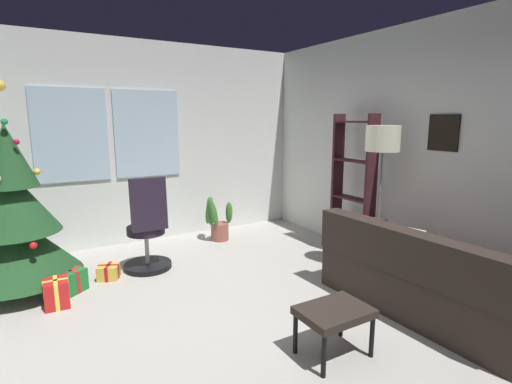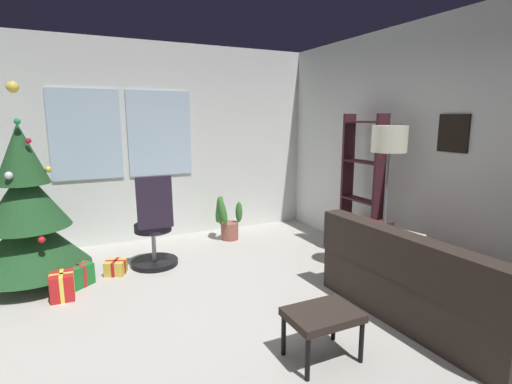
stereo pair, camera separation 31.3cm
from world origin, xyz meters
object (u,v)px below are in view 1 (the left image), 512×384
Objects in this scene: footstool at (334,315)px; gift_box_green at (71,281)px; bookshelf at (353,193)px; floor_lamp at (382,149)px; couch at (440,281)px; office_chair at (147,234)px; gift_box_red at (56,293)px; gift_box_gold at (109,272)px; holiday_tree at (15,223)px; potted_plant at (217,221)px.

gift_box_green is (-1.60, 2.20, -0.21)m from footstool.
bookshelf is 1.08× the size of floor_lamp.
couch is 3.14m from office_chair.
gift_box_green is (-2.91, 2.18, -0.18)m from couch.
office_chair is at bearing 12.11° from gift_box_green.
office_chair is at bearing 147.15° from floor_lamp.
floor_lamp is (1.48, 0.95, 1.11)m from footstool.
gift_box_gold is at bearing 37.51° from gift_box_red.
office_chair is 0.61× the size of bookshelf.
bookshelf is (3.34, -0.59, 0.70)m from gift_box_green.
holiday_tree is 0.81m from gift_box_green.
holiday_tree is 3.88m from bookshelf.
holiday_tree is at bearing 156.05° from floor_lamp.
gift_box_green is 0.30× the size of office_chair.
floor_lamp is (3.52, -1.56, 0.72)m from holiday_tree.
floor_lamp is at bearing -62.92° from potted_plant.
office_chair is 1.68× the size of potted_plant.
gift_box_red is at bearing -119.38° from gift_box_green.
office_chair reaches higher than footstool.
gift_box_red is at bearing 147.89° from couch.
couch is at bearing -32.11° from gift_box_red.
potted_plant reaches higher than gift_box_gold.
footstool is 1.56× the size of gift_box_green.
gift_box_gold is 1.77m from potted_plant.
couch is 1.73m from bookshelf.
footstool is at bearing -137.14° from bookshelf.
footstool is 3.04m from potted_plant.
holiday_tree is 3.20× the size of potted_plant.
couch is 2.91× the size of potted_plant.
potted_plant is (1.63, 0.65, 0.21)m from gift_box_gold.
gift_box_red is 0.79× the size of gift_box_green.
potted_plant is (-1.31, 1.40, -0.52)m from bookshelf.
couch is 1.15× the size of floor_lamp.
couch is at bearing -73.62° from potted_plant.
bookshelf reaches higher than gift_box_red.
floor_lamp is (3.08, -1.25, 1.33)m from gift_box_green.
floor_lamp reaches higher than footstool.
couch is at bearing -49.10° from office_chair.
holiday_tree is at bearing 169.39° from gift_box_gold.
bookshelf is at bearing 74.95° from couch.
potted_plant is at bearing 117.08° from floor_lamp.
footstool is 2.08m from floor_lamp.
gift_box_green is at bearing -35.42° from holiday_tree.
floor_lamp reaches higher than potted_plant.
floor_lamp is at bearing 32.64° from footstool.
office_chair is at bearing 24.02° from gift_box_red.
gift_box_gold is 0.16× the size of floor_lamp.
gift_box_gold is (0.40, 0.15, -0.04)m from gift_box_green.
office_chair reaches higher than gift_box_red.
couch is 4.19m from holiday_tree.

